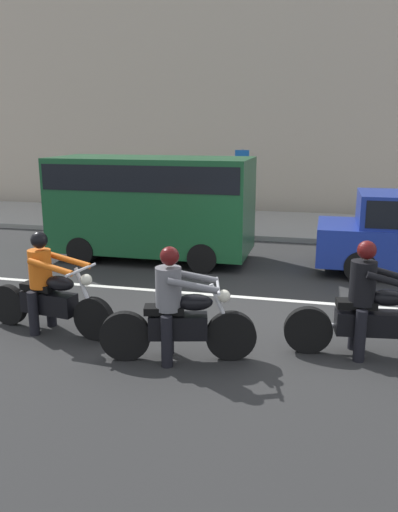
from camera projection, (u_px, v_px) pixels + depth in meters
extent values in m
plane|color=#272727|center=(267.00, 317.00, 8.49)|extent=(80.00, 80.00, 0.00)
cube|color=gray|center=(296.00, 225.00, 16.01)|extent=(40.00, 4.40, 0.14)
cube|color=#B7A893|center=(308.00, 77.00, 18.09)|extent=(40.00, 1.40, 9.46)
cube|color=silver|center=(229.00, 296.00, 9.52)|extent=(18.00, 0.14, 0.01)
cylinder|color=black|center=(308.00, 330.00, 7.07)|extent=(0.67, 0.20, 0.66)
cube|color=black|center=(369.00, 323.00, 6.95)|extent=(0.91, 0.39, 0.32)
ellipsoid|color=black|center=(388.00, 298.00, 6.84)|extent=(0.51, 0.30, 0.22)
cube|color=black|center=(356.00, 304.00, 6.90)|extent=(0.55, 0.31, 0.10)
cylinder|color=silver|center=(343.00, 326.00, 7.16)|extent=(0.70, 0.16, 0.07)
cylinder|color=black|center=(360.00, 336.00, 6.80)|extent=(0.17, 0.17, 0.71)
cylinder|color=black|center=(355.00, 325.00, 7.18)|extent=(0.17, 0.17, 0.71)
cylinder|color=black|center=(363.00, 283.00, 6.83)|extent=(0.38, 0.38, 0.59)
cylinder|color=black|center=(396.00, 283.00, 6.55)|extent=(0.77, 0.19, 0.28)
cylinder|color=black|center=(388.00, 273.00, 6.98)|extent=(0.77, 0.19, 0.28)
sphere|color=tan|center=(367.00, 252.00, 6.72)|extent=(0.20, 0.20, 0.20)
sphere|color=#510F0F|center=(367.00, 250.00, 6.72)|extent=(0.25, 0.25, 0.25)
cylinder|color=black|center=(231.00, 336.00, 6.85)|extent=(0.68, 0.28, 0.67)
cylinder|color=black|center=(125.00, 336.00, 6.84)|extent=(0.68, 0.28, 0.67)
cylinder|color=silver|center=(222.00, 311.00, 6.77)|extent=(0.35, 0.14, 0.76)
cube|color=black|center=(178.00, 326.00, 6.81)|extent=(0.82, 0.46, 0.32)
ellipsoid|color=black|center=(195.00, 302.00, 6.74)|extent=(0.52, 0.35, 0.22)
cube|color=black|center=(164.00, 310.00, 6.76)|extent=(0.56, 0.36, 0.10)
cylinder|color=silver|center=(218.00, 286.00, 6.68)|extent=(0.21, 0.69, 0.04)
sphere|color=silver|center=(224.00, 296.00, 6.72)|extent=(0.17, 0.17, 0.17)
cylinder|color=silver|center=(156.00, 330.00, 7.00)|extent=(0.70, 0.24, 0.07)
cylinder|color=black|center=(167.00, 342.00, 6.65)|extent=(0.18, 0.18, 0.69)
cylinder|color=black|center=(168.00, 330.00, 7.04)|extent=(0.18, 0.18, 0.69)
cylinder|color=slate|center=(168.00, 289.00, 6.69)|extent=(0.41, 0.41, 0.57)
cylinder|color=slate|center=(193.00, 286.00, 6.45)|extent=(0.66, 0.25, 0.22)
cylinder|color=slate|center=(193.00, 276.00, 6.88)|extent=(0.66, 0.25, 0.22)
sphere|color=tan|center=(170.00, 258.00, 6.59)|extent=(0.20, 0.20, 0.20)
sphere|color=#510F0F|center=(169.00, 256.00, 6.58)|extent=(0.25, 0.25, 0.25)
cylinder|color=black|center=(94.00, 319.00, 7.51)|extent=(0.65, 0.22, 0.64)
cylinder|color=black|center=(9.00, 305.00, 8.10)|extent=(0.65, 0.22, 0.64)
cylinder|color=silver|center=(86.00, 294.00, 7.47)|extent=(0.36, 0.11, 0.78)
cube|color=black|center=(49.00, 303.00, 7.77)|extent=(0.90, 0.41, 0.32)
ellipsoid|color=black|center=(60.00, 283.00, 7.61)|extent=(0.51, 0.31, 0.22)
cube|color=black|center=(38.00, 287.00, 7.78)|extent=(0.55, 0.32, 0.10)
cylinder|color=silver|center=(81.00, 270.00, 7.40)|extent=(0.15, 0.70, 0.04)
sphere|color=silver|center=(86.00, 280.00, 7.41)|extent=(0.17, 0.17, 0.17)
cylinder|color=silver|center=(41.00, 304.00, 8.06)|extent=(0.70, 0.18, 0.07)
cylinder|color=black|center=(33.00, 313.00, 7.68)|extent=(0.17, 0.17, 0.67)
cylinder|color=black|center=(51.00, 305.00, 8.03)|extent=(0.17, 0.17, 0.67)
cylinder|color=orange|center=(40.00, 269.00, 7.69)|extent=(0.39, 0.39, 0.58)
cylinder|color=orange|center=(50.00, 267.00, 7.33)|extent=(0.75, 0.21, 0.20)
cylinder|color=orange|center=(69.00, 260.00, 7.72)|extent=(0.75, 0.21, 0.20)
sphere|color=tan|center=(39.00, 242.00, 7.58)|extent=(0.20, 0.20, 0.20)
sphere|color=black|center=(39.00, 240.00, 7.58)|extent=(0.25, 0.25, 0.25)
cube|color=#164C28|center=(152.00, 204.00, 11.91)|extent=(4.55, 1.90, 2.13)
cube|color=black|center=(151.00, 175.00, 11.75)|extent=(4.41, 1.93, 0.56)
cylinder|color=black|center=(211.00, 249.00, 11.83)|extent=(0.64, 1.96, 0.64)
cylinder|color=black|center=(98.00, 243.00, 12.48)|extent=(0.64, 1.96, 0.64)
cylinder|color=black|center=(358.00, 257.00, 11.09)|extent=(0.64, 1.82, 0.64)
cylinder|color=gray|center=(242.00, 185.00, 16.26)|extent=(0.08, 0.08, 2.24)
cube|color=#1959B2|center=(242.00, 157.00, 16.02)|extent=(0.44, 0.03, 0.44)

